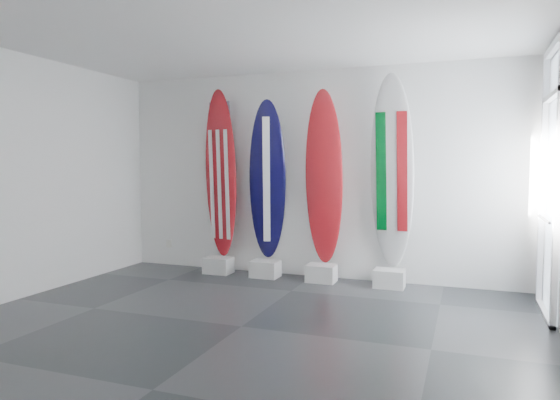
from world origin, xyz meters
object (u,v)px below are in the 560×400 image
at_px(surfboard_usa, 221,174).
at_px(surfboard_navy, 268,181).
at_px(surfboard_italy, 392,172).
at_px(surfboard_swiss, 324,178).

bearing_deg(surfboard_usa, surfboard_navy, 10.42).
distance_m(surfboard_navy, surfboard_italy, 1.80).
bearing_deg(surfboard_navy, surfboard_swiss, -18.93).
bearing_deg(surfboard_swiss, surfboard_usa, -175.54).
bearing_deg(surfboard_swiss, surfboard_navy, -175.54).
xyz_separation_m(surfboard_usa, surfboard_navy, (0.76, 0.00, -0.10)).
bearing_deg(surfboard_italy, surfboard_navy, -172.46).
relative_size(surfboard_usa, surfboard_swiss, 1.03).
distance_m(surfboard_usa, surfboard_navy, 0.77).
relative_size(surfboard_usa, surfboard_italy, 0.97).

